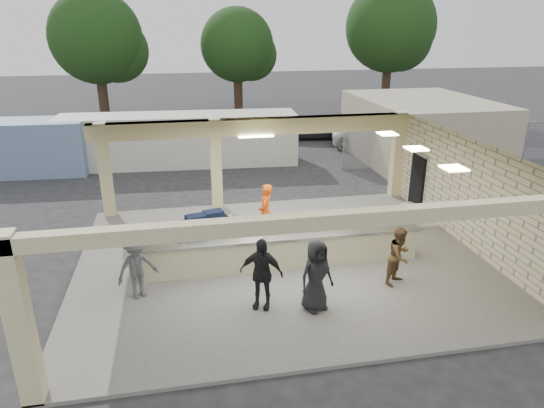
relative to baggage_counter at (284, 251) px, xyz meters
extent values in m
plane|color=#252527|center=(0.00, 0.50, -0.59)|extent=(120.00, 120.00, 0.00)
cube|color=#63605C|center=(0.00, 0.50, -0.54)|extent=(12.00, 10.00, 0.10)
cube|color=#C8BF86|center=(0.00, 0.50, 2.91)|extent=(12.00, 10.00, 0.02)
cube|color=beige|center=(6.00, 0.50, 1.16)|extent=(0.02, 10.00, 3.50)
cube|color=black|center=(5.94, 3.70, 0.56)|extent=(0.10, 0.95, 2.10)
cube|color=#C8BF86|center=(0.00, 5.25, 2.61)|extent=(12.00, 0.50, 0.60)
cube|color=#C8BF86|center=(0.00, -4.35, 2.76)|extent=(12.00, 0.30, 0.30)
cube|color=#C8BF86|center=(-5.50, 5.25, 1.21)|extent=(0.40, 0.40, 3.50)
cube|color=#C8BF86|center=(-1.50, 5.25, 1.21)|extent=(0.40, 0.40, 3.50)
cube|color=#C8BF86|center=(5.80, 5.30, 1.21)|extent=(0.40, 0.40, 3.50)
cube|color=#C8BF86|center=(-5.80, -4.30, 1.21)|extent=(0.40, 0.40, 3.50)
cube|color=white|center=(0.00, 5.00, 2.29)|extent=(1.30, 0.12, 0.06)
cube|color=#FFEABF|center=(3.80, 2.00, 2.88)|extent=(0.55, 0.55, 0.04)
cube|color=#FFEABF|center=(3.80, 0.00, 2.88)|extent=(0.55, 0.55, 0.04)
cube|color=#FFEABF|center=(3.80, -2.00, 2.88)|extent=(0.55, 0.55, 0.04)
cube|color=#C1BD90|center=(0.00, 0.00, -0.04)|extent=(8.00, 0.50, 0.90)
cube|color=#B7B7BC|center=(0.00, 0.00, 0.46)|extent=(8.20, 0.58, 0.06)
cube|color=silver|center=(-2.28, 1.00, 0.10)|extent=(2.76, 2.09, 0.12)
cylinder|color=black|center=(-3.08, 0.21, -0.29)|extent=(0.22, 0.41, 0.39)
cylinder|color=black|center=(-3.37, 1.25, -0.29)|extent=(0.22, 0.41, 0.39)
cylinder|color=black|center=(-1.19, 0.75, -0.29)|extent=(0.22, 0.41, 0.39)
cylinder|color=black|center=(-1.48, 1.79, -0.29)|extent=(0.22, 0.41, 0.39)
cube|color=silver|center=(-2.48, 1.71, 0.30)|extent=(2.38, 0.72, 0.29)
cube|color=silver|center=(-2.08, 0.29, 0.30)|extent=(2.38, 0.72, 0.29)
cube|color=black|center=(-2.95, 0.50, 0.29)|extent=(0.65, 0.51, 0.26)
cube|color=black|center=(-2.29, 0.69, 0.29)|extent=(0.65, 0.51, 0.26)
cube|color=black|center=(-1.63, 0.88, 0.29)|extent=(0.65, 0.51, 0.26)
cube|color=black|center=(-3.11, 1.07, 0.29)|extent=(0.65, 0.51, 0.26)
cube|color=black|center=(-2.45, 1.26, 0.29)|extent=(0.65, 0.51, 0.26)
cube|color=black|center=(-1.79, 1.44, 0.29)|extent=(0.65, 0.51, 0.26)
cube|color=black|center=(-2.79, 0.65, 0.55)|extent=(0.65, 0.51, 0.26)
cube|color=black|center=(-2.18, 1.03, 0.55)|extent=(0.65, 0.51, 0.26)
cube|color=black|center=(-1.76, 1.35, 0.55)|extent=(0.65, 0.51, 0.26)
cube|color=black|center=(-2.74, 1.18, 0.55)|extent=(0.65, 0.51, 0.26)
cube|color=black|center=(-2.47, 0.95, 0.82)|extent=(0.65, 0.51, 0.26)
cube|color=black|center=(-1.93, 1.20, 0.82)|extent=(0.65, 0.51, 0.26)
cube|color=#590F0C|center=(-3.02, 0.38, 0.29)|extent=(0.65, 0.51, 0.26)
cube|color=black|center=(-1.51, 1.52, 0.29)|extent=(0.65, 0.51, 0.26)
cube|color=black|center=(-2.39, 1.38, 0.55)|extent=(0.65, 0.51, 0.26)
cylinder|color=silver|center=(4.81, 1.98, 0.02)|extent=(0.86, 0.38, 0.84)
cylinder|color=black|center=(4.81, 1.98, 0.02)|extent=(0.78, 0.41, 0.74)
cube|color=silver|center=(4.53, 1.98, -0.35)|extent=(0.06, 0.46, 0.28)
cube|color=silver|center=(5.09, 1.98, -0.35)|extent=(0.06, 0.46, 0.28)
imported|color=#E5500C|center=(-0.20, 1.98, 0.47)|extent=(0.59, 0.78, 1.90)
imported|color=brown|center=(2.86, -1.49, 0.32)|extent=(0.84, 0.74, 1.62)
imported|color=black|center=(-1.02, -1.97, 0.45)|extent=(1.16, 0.79, 1.87)
imported|color=#4A4A4F|center=(-4.06, -0.91, 0.36)|extent=(1.14, 0.85, 1.69)
imported|color=black|center=(0.29, -2.31, 0.44)|extent=(0.98, 0.65, 1.85)
imported|color=silver|center=(8.33, 13.45, 0.11)|extent=(5.37, 3.87, 1.39)
imported|color=silver|center=(13.47, 14.68, 0.06)|extent=(4.17, 1.68, 1.30)
imported|color=black|center=(5.43, 16.37, 0.11)|extent=(4.30, 1.92, 1.39)
cube|color=white|center=(-2.81, 12.08, 0.69)|extent=(11.88, 3.01, 2.55)
cylinder|color=gray|center=(5.00, 9.50, 0.41)|extent=(0.06, 0.06, 2.00)
cylinder|color=gray|center=(7.00, 9.50, 0.41)|extent=(0.06, 0.06, 2.00)
cylinder|color=gray|center=(9.00, 9.50, 0.41)|extent=(0.06, 0.06, 2.00)
cylinder|color=gray|center=(11.00, 9.50, 0.41)|extent=(0.06, 0.06, 2.00)
cylinder|color=gray|center=(13.00, 9.50, 0.41)|extent=(0.06, 0.06, 2.00)
cylinder|color=gray|center=(15.00, 9.50, 0.41)|extent=(0.06, 0.06, 2.00)
cube|color=gray|center=(11.00, 9.50, 0.41)|extent=(12.00, 0.02, 2.00)
cylinder|color=gray|center=(11.00, 9.50, 1.41)|extent=(12.00, 0.05, 0.05)
cylinder|color=#382619|center=(-8.00, 24.50, 1.66)|extent=(0.70, 0.70, 4.50)
sphere|color=black|center=(-8.00, 24.50, 5.26)|extent=(6.30, 6.30, 6.30)
sphere|color=black|center=(-6.80, 25.10, 4.36)|extent=(4.50, 4.50, 4.50)
cylinder|color=#382619|center=(2.00, 26.50, 1.41)|extent=(0.70, 0.70, 4.00)
sphere|color=black|center=(2.00, 26.50, 4.61)|extent=(5.60, 5.60, 5.60)
sphere|color=black|center=(3.20, 27.10, 3.81)|extent=(4.00, 4.00, 4.00)
cylinder|color=#382619|center=(14.00, 25.50, 1.91)|extent=(0.70, 0.70, 5.00)
sphere|color=black|center=(14.00, 25.50, 5.91)|extent=(7.00, 7.00, 7.00)
sphere|color=black|center=(15.20, 26.10, 4.91)|extent=(5.00, 5.00, 5.00)
cube|color=#B0A78C|center=(9.50, 10.50, 1.01)|extent=(6.00, 8.00, 3.20)
camera|label=1|loc=(-2.75, -12.38, 6.24)|focal=32.00mm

